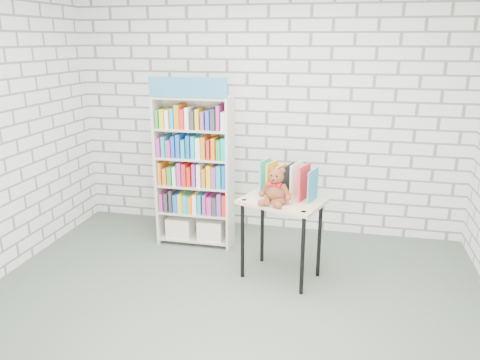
# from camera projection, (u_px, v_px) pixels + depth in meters

# --- Properties ---
(ground) EXTENTS (4.50, 4.50, 0.00)m
(ground) POSITION_uv_depth(u_px,v_px,m) (225.00, 314.00, 3.89)
(ground) COLOR #4B584A
(ground) RESTS_ON ground
(room_shell) EXTENTS (4.52, 4.02, 2.81)m
(room_shell) POSITION_uv_depth(u_px,v_px,m) (223.00, 99.00, 3.37)
(room_shell) COLOR silver
(room_shell) RESTS_ON ground
(bookshelf) EXTENTS (0.82, 0.32, 1.84)m
(bookshelf) POSITION_uv_depth(u_px,v_px,m) (195.00, 170.00, 5.05)
(bookshelf) COLOR beige
(bookshelf) RESTS_ON ground
(display_table) EXTENTS (0.85, 0.71, 0.78)m
(display_table) POSITION_uv_depth(u_px,v_px,m) (282.00, 211.00, 4.32)
(display_table) COLOR tan
(display_table) RESTS_ON ground
(table_books) EXTENTS (0.55, 0.37, 0.30)m
(table_books) POSITION_uv_depth(u_px,v_px,m) (288.00, 181.00, 4.35)
(table_books) COLOR #29B2B1
(table_books) RESTS_ON display_table
(teddy_bear) EXTENTS (0.30, 0.29, 0.33)m
(teddy_bear) POSITION_uv_depth(u_px,v_px,m) (275.00, 189.00, 4.17)
(teddy_bear) COLOR brown
(teddy_bear) RESTS_ON display_table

